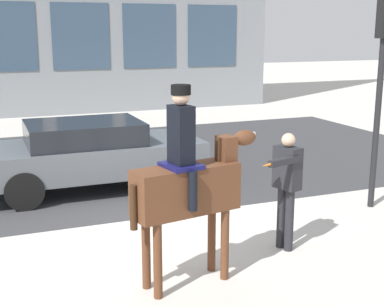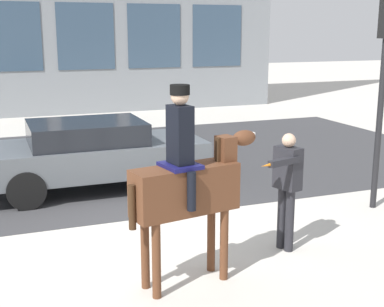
{
  "view_description": "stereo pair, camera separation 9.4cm",
  "coord_description": "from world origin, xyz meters",
  "px_view_note": "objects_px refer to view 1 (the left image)",
  "views": [
    {
      "loc": [
        -2.39,
        -7.98,
        3.2
      ],
      "look_at": [
        0.3,
        -1.22,
        1.52
      ],
      "focal_mm": 50.0,
      "sensor_mm": 36.0,
      "label": 1
    },
    {
      "loc": [
        -2.3,
        -8.02,
        3.2
      ],
      "look_at": [
        0.3,
        -1.22,
        1.52
      ],
      "focal_mm": 50.0,
      "sensor_mm": 36.0,
      "label": 2
    }
  ],
  "objects_px": {
    "pedestrian_bystander": "(287,182)",
    "traffic_light": "(382,68)",
    "mounted_horse_lead": "(189,183)",
    "street_car_near_lane": "(89,153)"
  },
  "relations": [
    {
      "from": "mounted_horse_lead",
      "to": "pedestrian_bystander",
      "type": "bearing_deg",
      "value": 5.86
    },
    {
      "from": "street_car_near_lane",
      "to": "traffic_light",
      "type": "distance_m",
      "value": 5.82
    },
    {
      "from": "mounted_horse_lead",
      "to": "pedestrian_bystander",
      "type": "height_order",
      "value": "mounted_horse_lead"
    },
    {
      "from": "pedestrian_bystander",
      "to": "traffic_light",
      "type": "bearing_deg",
      "value": -172.35
    },
    {
      "from": "mounted_horse_lead",
      "to": "pedestrian_bystander",
      "type": "distance_m",
      "value": 1.82
    },
    {
      "from": "street_car_near_lane",
      "to": "traffic_light",
      "type": "bearing_deg",
      "value": -33.53
    },
    {
      "from": "pedestrian_bystander",
      "to": "street_car_near_lane",
      "type": "distance_m",
      "value": 4.67
    },
    {
      "from": "street_car_near_lane",
      "to": "traffic_light",
      "type": "height_order",
      "value": "traffic_light"
    },
    {
      "from": "traffic_light",
      "to": "mounted_horse_lead",
      "type": "bearing_deg",
      "value": -159.45
    },
    {
      "from": "mounted_horse_lead",
      "to": "street_car_near_lane",
      "type": "bearing_deg",
      "value": 84.36
    }
  ]
}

